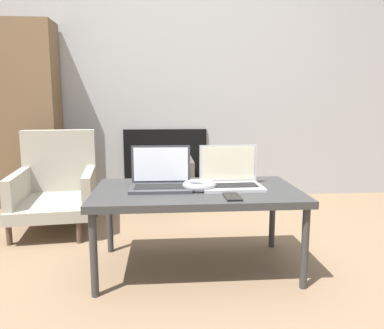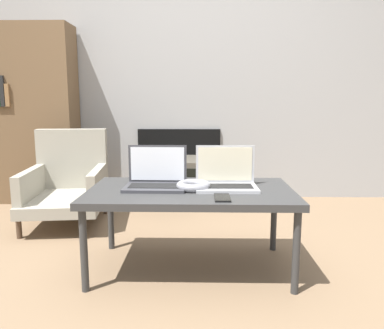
{
  "view_description": "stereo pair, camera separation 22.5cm",
  "coord_description": "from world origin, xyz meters",
  "px_view_note": "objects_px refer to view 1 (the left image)",
  "views": [
    {
      "loc": [
        -0.18,
        -1.64,
        0.89
      ],
      "look_at": [
        0.0,
        0.58,
        0.52
      ],
      "focal_mm": 35.0,
      "sensor_mm": 36.0,
      "label": 1
    },
    {
      "loc": [
        0.05,
        -1.64,
        0.89
      ],
      "look_at": [
        0.0,
        0.58,
        0.52
      ],
      "focal_mm": 35.0,
      "sensor_mm": 36.0,
      "label": 2
    }
  ],
  "objects_px": {
    "laptop_right": "(230,178)",
    "headphones": "(199,185)",
    "laptop_left": "(161,179)",
    "armchair": "(57,184)",
    "phone": "(232,197)",
    "tv": "(166,182)"
  },
  "relations": [
    {
      "from": "laptop_right",
      "to": "headphones",
      "type": "height_order",
      "value": "laptop_right"
    },
    {
      "from": "laptop_left",
      "to": "laptop_right",
      "type": "bearing_deg",
      "value": 1.07
    },
    {
      "from": "laptop_left",
      "to": "armchair",
      "type": "distance_m",
      "value": 1.1
    },
    {
      "from": "headphones",
      "to": "phone",
      "type": "xyz_separation_m",
      "value": [
        0.14,
        -0.19,
        -0.02
      ]
    },
    {
      "from": "armchair",
      "to": "laptop_right",
      "type": "bearing_deg",
      "value": -40.9
    },
    {
      "from": "laptop_left",
      "to": "laptop_right",
      "type": "height_order",
      "value": "same"
    },
    {
      "from": "phone",
      "to": "tv",
      "type": "xyz_separation_m",
      "value": [
        -0.3,
        1.51,
        -0.24
      ]
    },
    {
      "from": "headphones",
      "to": "tv",
      "type": "relative_size",
      "value": 0.35
    },
    {
      "from": "laptop_left",
      "to": "tv",
      "type": "height_order",
      "value": "laptop_left"
    },
    {
      "from": "laptop_left",
      "to": "armchair",
      "type": "relative_size",
      "value": 0.44
    },
    {
      "from": "phone",
      "to": "headphones",
      "type": "bearing_deg",
      "value": 127.21
    },
    {
      "from": "armchair",
      "to": "phone",
      "type": "bearing_deg",
      "value": -49.12
    },
    {
      "from": "phone",
      "to": "laptop_left",
      "type": "bearing_deg",
      "value": 145.24
    },
    {
      "from": "headphones",
      "to": "armchair",
      "type": "relative_size",
      "value": 0.25
    },
    {
      "from": "laptop_right",
      "to": "headphones",
      "type": "bearing_deg",
      "value": -164.24
    },
    {
      "from": "headphones",
      "to": "laptop_right",
      "type": "bearing_deg",
      "value": 16.81
    },
    {
      "from": "laptop_left",
      "to": "tv",
      "type": "bearing_deg",
      "value": 89.37
    },
    {
      "from": "phone",
      "to": "armchair",
      "type": "bearing_deg",
      "value": 137.3
    },
    {
      "from": "laptop_right",
      "to": "armchair",
      "type": "bearing_deg",
      "value": 144.48
    },
    {
      "from": "armchair",
      "to": "laptop_left",
      "type": "bearing_deg",
      "value": -52.14
    },
    {
      "from": "headphones",
      "to": "tv",
      "type": "xyz_separation_m",
      "value": [
        -0.16,
        1.33,
        -0.26
      ]
    },
    {
      "from": "headphones",
      "to": "armchair",
      "type": "distance_m",
      "value": 1.28
    }
  ]
}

